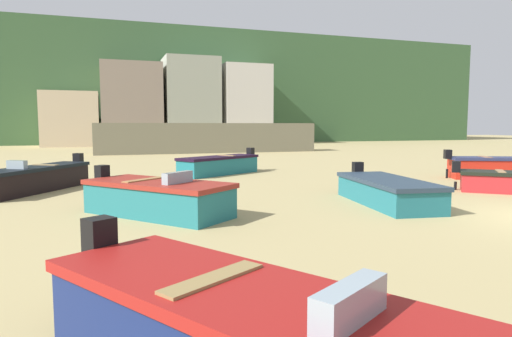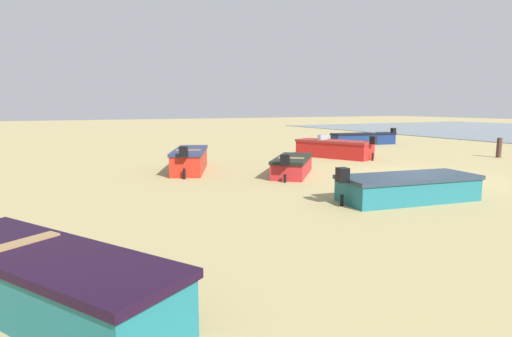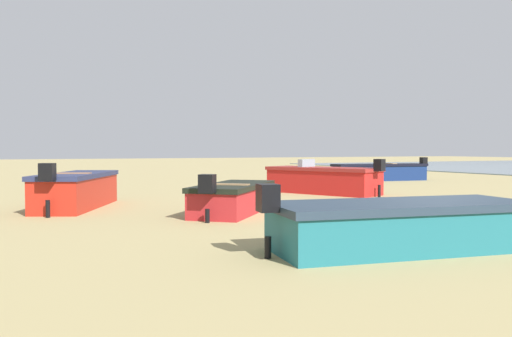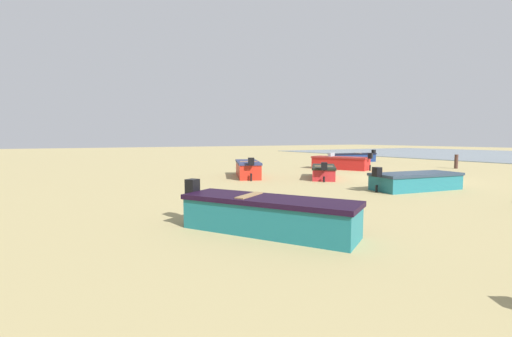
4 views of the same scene
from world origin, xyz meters
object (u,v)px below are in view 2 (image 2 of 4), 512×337
at_px(boat_navy_1, 364,139).
at_px(boat_teal_2, 45,280).
at_px(boat_teal_0, 407,188).
at_px(boat_red_5, 334,149).
at_px(mooring_post_near_water, 499,148).
at_px(boat_red_7, 190,160).
at_px(boat_red_6, 292,166).

distance_m(boat_navy_1, boat_teal_2, 27.01).
height_order(boat_teal_0, boat_teal_2, boat_teal_2).
relative_size(boat_teal_0, boat_navy_1, 0.86).
xyz_separation_m(boat_red_5, mooring_post_near_water, (-4.01, -7.99, 0.05)).
xyz_separation_m(boat_teal_2, boat_red_7, (11.00, -5.54, 0.04)).
relative_size(boat_red_6, boat_red_7, 0.83).
bearing_deg(boat_red_5, mooring_post_near_water, -51.77).
xyz_separation_m(boat_teal_2, boat_red_6, (8.17, -8.93, -0.07)).
xyz_separation_m(boat_teal_0, boat_red_7, (8.30, 3.96, 0.10)).
bearing_deg(boat_red_6, boat_teal_0, -43.70).
height_order(boat_red_5, mooring_post_near_water, boat_red_5).
distance_m(boat_teal_0, mooring_post_near_water, 13.58).
distance_m(boat_red_5, boat_red_6, 6.38).
distance_m(boat_teal_2, boat_red_5, 18.47).
bearing_deg(boat_red_6, boat_red_5, 78.04).
distance_m(boat_red_7, mooring_post_near_water, 16.70).
xyz_separation_m(boat_red_6, boat_red_7, (2.83, 3.39, 0.11)).
height_order(boat_teal_0, mooring_post_near_water, boat_teal_0).
bearing_deg(mooring_post_near_water, boat_red_7, 79.87).
bearing_deg(boat_red_5, boat_red_7, 162.09).
relative_size(boat_navy_1, mooring_post_near_water, 4.89).
height_order(boat_navy_1, mooring_post_near_water, boat_navy_1).
height_order(boat_teal_0, boat_red_6, boat_teal_0).
height_order(boat_teal_2, mooring_post_near_water, boat_teal_2).
xyz_separation_m(boat_teal_0, boat_navy_1, (14.68, -11.18, 0.05)).
bearing_deg(boat_teal_0, boat_red_5, 162.88).
height_order(boat_red_5, boat_red_7, boat_red_7).
distance_m(boat_teal_2, boat_red_6, 12.11).
distance_m(boat_teal_2, boat_red_7, 12.32).
height_order(boat_navy_1, boat_teal_2, boat_teal_2).
relative_size(boat_red_6, mooring_post_near_water, 3.20).
bearing_deg(boat_red_7, boat_navy_1, 46.77).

